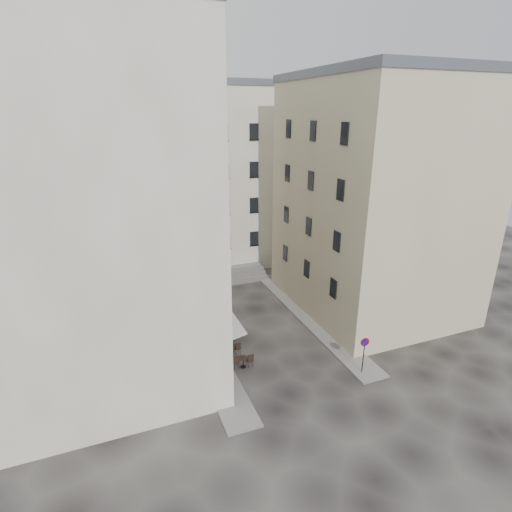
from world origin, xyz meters
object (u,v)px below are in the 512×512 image
no_parking_sign (364,348)px  pedestrian (235,329)px  bistro_table_a (243,361)px  bistro_table_b (231,349)px

no_parking_sign → pedestrian: 9.26m
bistro_table_a → pedestrian: (0.59, 3.36, 0.46)m
bistro_table_a → bistro_table_b: bistro_table_a is taller
bistro_table_b → pedestrian: bearing=62.9°
bistro_table_a → pedestrian: size_ratio=0.71×
no_parking_sign → bistro_table_a: (-6.88, 3.37, -1.37)m
no_parking_sign → bistro_table_b: bearing=155.1°
bistro_table_a → no_parking_sign: bearing=-26.1°
no_parking_sign → pedestrian: (-6.29, 6.73, -0.91)m
bistro_table_a → pedestrian: pedestrian is taller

